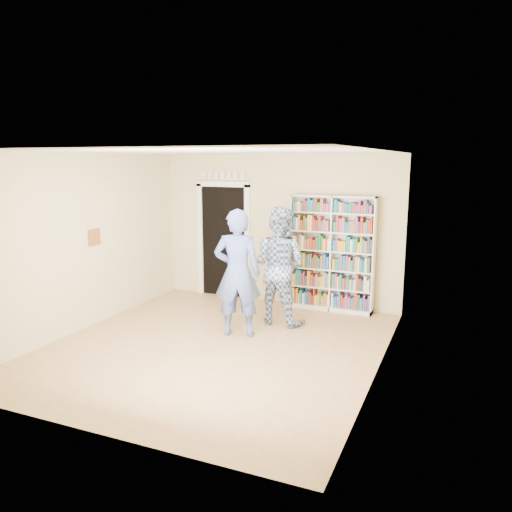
{
  "coord_description": "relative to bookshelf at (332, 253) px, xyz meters",
  "views": [
    {
      "loc": [
        3.13,
        -5.95,
        2.59
      ],
      "look_at": [
        0.24,
        0.9,
        1.16
      ],
      "focal_mm": 35.0,
      "sensor_mm": 36.0,
      "label": 1
    }
  ],
  "objects": [
    {
      "name": "doorway",
      "position": [
        -2.15,
        0.13,
        0.17
      ],
      "size": [
        1.1,
        0.08,
        2.43
      ],
      "color": "black",
      "rests_on": "floor"
    },
    {
      "name": "bookshelf",
      "position": [
        0.0,
        0.0,
        0.0
      ],
      "size": [
        1.46,
        0.27,
        2.0
      ],
      "rotation": [
        0.0,
        0.0,
        -0.35
      ],
      "color": "white",
      "rests_on": "floor"
    },
    {
      "name": "man_plaid",
      "position": [
        -0.61,
        -1.0,
        -0.07
      ],
      "size": [
        1.0,
        0.83,
        1.88
      ],
      "primitive_type": "imported",
      "rotation": [
        0.0,
        0.0,
        3.01
      ],
      "color": "#2C4B88",
      "rests_on": "floor"
    },
    {
      "name": "paper_sheet",
      "position": [
        -0.53,
        -1.18,
        0.04
      ],
      "size": [
        0.22,
        0.04,
        0.31
      ],
      "primitive_type": "cube",
      "rotation": [
        0.0,
        0.0,
        0.13
      ],
      "color": "white",
      "rests_on": "man_plaid"
    },
    {
      "name": "man_blue",
      "position": [
        -0.97,
        -1.79,
        -0.06
      ],
      "size": [
        0.8,
        0.64,
        1.91
      ],
      "primitive_type": "imported",
      "rotation": [
        0.0,
        0.0,
        3.44
      ],
      "color": "#4E64AD",
      "rests_on": "floor"
    },
    {
      "name": "wall_art",
      "position": [
        -3.28,
        -2.14,
        0.39
      ],
      "size": [
        0.03,
        0.25,
        0.25
      ],
      "primitive_type": "cube",
      "color": "brown",
      "rests_on": "wall_left"
    },
    {
      "name": "ceiling",
      "position": [
        -1.05,
        -2.34,
        1.69
      ],
      "size": [
        5.0,
        5.0,
        0.0
      ],
      "primitive_type": "plane",
      "rotation": [
        3.14,
        0.0,
        0.0
      ],
      "color": "white",
      "rests_on": "wall_back"
    },
    {
      "name": "wall_right",
      "position": [
        1.2,
        -2.34,
        0.34
      ],
      "size": [
        0.0,
        5.0,
        5.0
      ],
      "primitive_type": "plane",
      "rotation": [
        1.57,
        0.0,
        -1.57
      ],
      "color": "beige",
      "rests_on": "floor"
    },
    {
      "name": "wall_left",
      "position": [
        -3.3,
        -2.34,
        0.34
      ],
      "size": [
        0.0,
        5.0,
        5.0
      ],
      "primitive_type": "plane",
      "rotation": [
        1.57,
        0.0,
        1.57
      ],
      "color": "beige",
      "rests_on": "floor"
    },
    {
      "name": "wall_back",
      "position": [
        -1.05,
        0.16,
        0.34
      ],
      "size": [
        4.5,
        0.0,
        4.5
      ],
      "primitive_type": "plane",
      "rotation": [
        1.57,
        0.0,
        0.0
      ],
      "color": "beige",
      "rests_on": "floor"
    },
    {
      "name": "floor",
      "position": [
        -1.05,
        -2.34,
        -1.01
      ],
      "size": [
        5.0,
        5.0,
        0.0
      ],
      "primitive_type": "plane",
      "color": "#A77551",
      "rests_on": "ground"
    }
  ]
}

